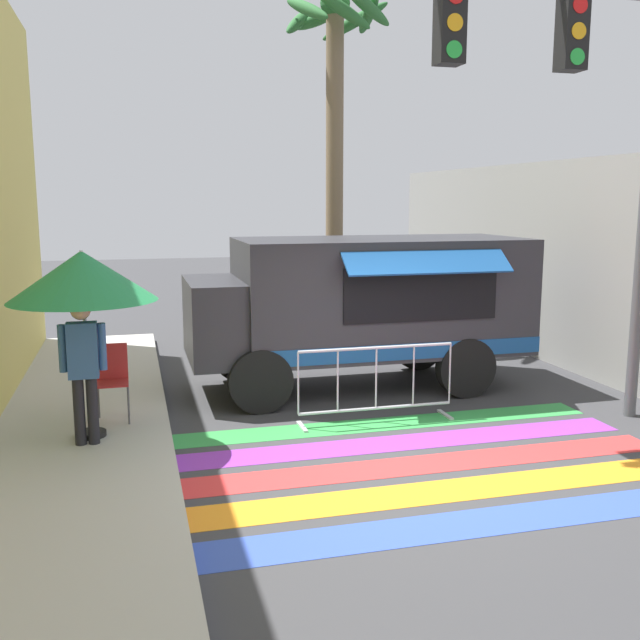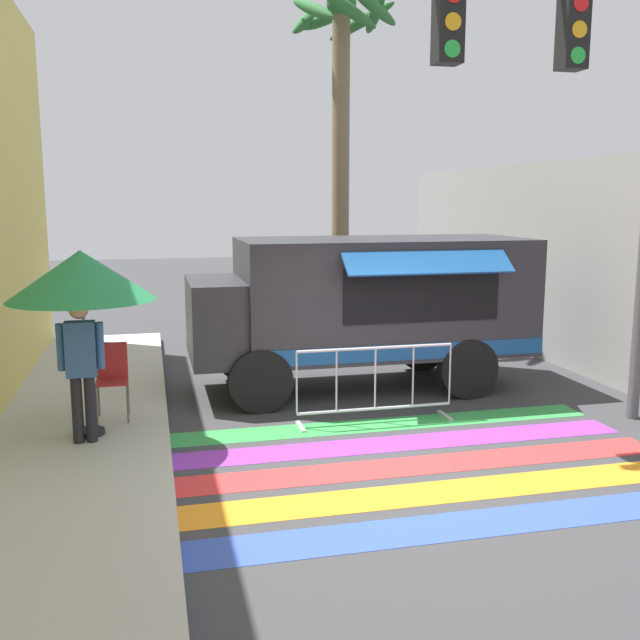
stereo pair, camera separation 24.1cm
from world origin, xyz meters
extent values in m
plane|color=#38383A|center=(0.00, 0.00, 0.00)|extent=(60.00, 60.00, 0.00)
cube|color=gray|center=(4.61, 3.00, 1.85)|extent=(0.20, 16.00, 3.69)
cube|color=#334FB2|center=(0.00, -1.74, 0.00)|extent=(6.40, 0.56, 0.01)
cube|color=orange|center=(0.00, -0.98, 0.00)|extent=(6.40, 0.56, 0.01)
cube|color=red|center=(0.00, -0.22, 0.00)|extent=(6.40, 0.56, 0.01)
cube|color=purple|center=(0.00, 0.54, 0.00)|extent=(6.40, 0.56, 0.01)
cube|color=green|center=(0.00, 1.30, 0.00)|extent=(6.40, 0.56, 0.01)
cube|color=#2D2D33|center=(0.91, 3.21, 1.50)|extent=(4.51, 2.05, 1.79)
cube|color=#2D2D33|center=(-1.35, 3.21, 1.21)|extent=(1.59, 1.88, 1.21)
cube|color=#1E232D|center=(-2.09, 3.21, 1.51)|extent=(0.06, 1.64, 0.46)
cube|color=black|center=(1.17, 2.17, 1.63)|extent=(2.39, 0.03, 0.81)
cube|color=#194C8C|center=(1.17, 1.96, 2.12)|extent=(2.49, 0.43, 0.31)
cube|color=#194C8C|center=(0.91, 2.18, 0.78)|extent=(4.51, 0.01, 0.24)
cylinder|color=black|center=(-1.21, 2.27, 0.46)|extent=(0.92, 0.22, 0.92)
cylinder|color=black|center=(-1.21, 4.15, 0.46)|extent=(0.92, 0.22, 0.92)
cylinder|color=black|center=(1.97, 2.27, 0.46)|extent=(0.92, 0.22, 0.92)
cylinder|color=black|center=(1.97, 4.15, 0.46)|extent=(0.92, 0.22, 0.92)
cube|color=black|center=(2.49, 0.75, 5.03)|extent=(0.32, 0.28, 0.90)
cylinder|color=red|center=(2.49, 0.61, 5.33)|extent=(0.20, 0.02, 0.20)
cylinder|color=#F2A519|center=(2.49, 0.61, 5.03)|extent=(0.20, 0.02, 0.20)
cylinder|color=green|center=(2.49, 0.61, 4.73)|extent=(0.20, 0.02, 0.20)
cube|color=black|center=(0.84, 0.75, 5.03)|extent=(0.32, 0.28, 0.90)
cylinder|color=#F2A519|center=(0.84, 0.61, 5.03)|extent=(0.20, 0.02, 0.20)
cylinder|color=green|center=(0.84, 0.61, 4.73)|extent=(0.20, 0.02, 0.20)
cylinder|color=black|center=(-3.47, 1.32, 0.19)|extent=(0.36, 0.36, 0.06)
cylinder|color=#B2B2B7|center=(-3.47, 1.32, 1.29)|extent=(0.04, 0.04, 2.25)
cone|color=#268C4C|center=(-3.47, 1.32, 2.12)|extent=(1.72, 1.72, 0.59)
cylinder|color=#4C4C51|center=(-3.41, 1.68, 0.41)|extent=(0.02, 0.02, 0.49)
cylinder|color=#4C4C51|center=(-3.03, 1.68, 0.41)|extent=(0.02, 0.02, 0.49)
cylinder|color=#4C4C51|center=(-3.41, 2.06, 0.41)|extent=(0.02, 0.02, 0.49)
cylinder|color=#4C4C51|center=(-3.03, 2.06, 0.41)|extent=(0.02, 0.02, 0.49)
cube|color=#B22626|center=(-3.22, 1.87, 0.67)|extent=(0.40, 0.40, 0.03)
cube|color=#B22626|center=(-3.22, 2.06, 0.92)|extent=(0.40, 0.03, 0.47)
cylinder|color=black|center=(-3.57, 1.04, 0.56)|extent=(0.13, 0.13, 0.80)
cylinder|color=black|center=(-3.42, 1.04, 0.56)|extent=(0.13, 0.13, 0.80)
cube|color=#33598C|center=(-3.50, 1.04, 1.29)|extent=(0.34, 0.20, 0.65)
cylinder|color=#33598C|center=(-3.72, 1.04, 1.32)|extent=(0.09, 0.09, 0.55)
cylinder|color=#33598C|center=(-3.28, 1.04, 1.32)|extent=(0.09, 0.09, 0.55)
sphere|color=tan|center=(-3.50, 1.04, 1.75)|extent=(0.23, 0.23, 0.23)
cylinder|color=#B7BABF|center=(0.23, 1.44, 1.03)|extent=(2.17, 0.04, 0.04)
cylinder|color=#B7BABF|center=(0.23, 1.44, 0.19)|extent=(2.17, 0.04, 0.04)
cylinder|color=#B7BABF|center=(-0.86, 1.44, 0.61)|extent=(0.02, 0.02, 0.84)
cylinder|color=#B7BABF|center=(-0.32, 1.44, 0.61)|extent=(0.02, 0.02, 0.84)
cylinder|color=#B7BABF|center=(0.23, 1.44, 0.61)|extent=(0.02, 0.02, 0.84)
cylinder|color=#B7BABF|center=(0.77, 1.44, 0.61)|extent=(0.02, 0.02, 0.84)
cylinder|color=#B7BABF|center=(1.31, 1.44, 0.61)|extent=(0.02, 0.02, 0.84)
cube|color=#B7BABF|center=(-0.81, 1.44, 0.01)|extent=(0.06, 0.44, 0.03)
cube|color=#B7BABF|center=(1.26, 1.44, 0.01)|extent=(0.06, 0.44, 0.03)
cylinder|color=#7A664C|center=(1.24, 7.03, 3.35)|extent=(0.36, 0.36, 6.71)
sphere|color=#2D6B33|center=(1.24, 7.03, 6.86)|extent=(0.60, 0.60, 0.60)
ellipsoid|color=#2D6B33|center=(1.92, 6.97, 6.68)|extent=(0.35, 1.40, 0.66)
ellipsoid|color=#2D6B33|center=(1.82, 7.60, 6.67)|extent=(1.30, 1.32, 0.78)
ellipsoid|color=#2D6B33|center=(1.00, 7.58, 6.65)|extent=(1.20, 0.70, 0.69)
ellipsoid|color=#2D6B33|center=(0.63, 7.48, 6.60)|extent=(1.05, 1.29, 0.95)
ellipsoid|color=#2D6B33|center=(0.59, 6.75, 6.64)|extent=(0.77, 1.37, 0.79)
ellipsoid|color=#2D6B33|center=(1.18, 6.38, 6.59)|extent=(1.25, 0.34, 0.88)
ellipsoid|color=#2D6B33|center=(1.68, 6.38, 6.68)|extent=(1.43, 1.08, 0.70)
camera|label=1|loc=(-2.92, -7.42, 3.00)|focal=40.00mm
camera|label=2|loc=(-2.68, -7.48, 3.00)|focal=40.00mm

